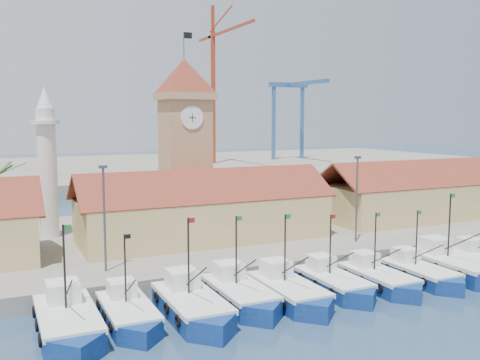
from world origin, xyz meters
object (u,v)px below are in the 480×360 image
boat_5 (335,285)px  clock_tower (185,140)px  boat_0 (68,325)px  minaret (47,162)px

boat_5 → clock_tower: bearing=102.1°
boat_0 → boat_5: size_ratio=1.14×
boat_5 → minaret: 33.46m
boat_5 → boat_0: bearing=-179.9°
boat_5 → minaret: (-20.00, 25.26, 9.02)m
boat_5 → minaret: minaret is taller
boat_5 → clock_tower: clock_tower is taller
boat_0 → minaret: bearing=87.2°
minaret → boat_0: bearing=-92.8°
boat_0 → minaret: size_ratio=0.63×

